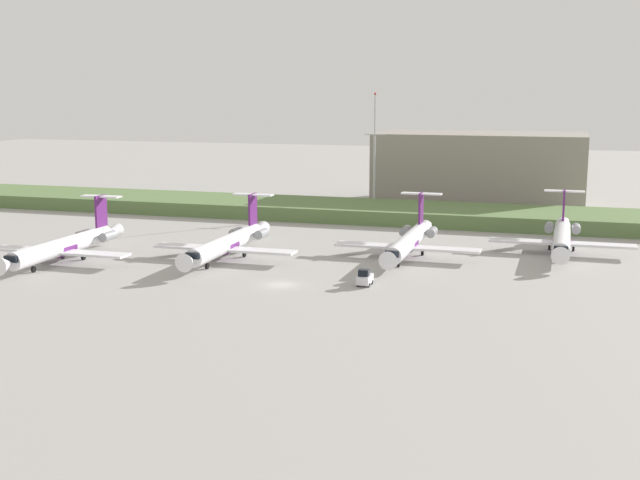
% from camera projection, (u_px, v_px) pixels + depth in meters
% --- Properties ---
extents(ground_plane, '(500.00, 500.00, 0.00)m').
position_uv_depth(ground_plane, '(340.00, 245.00, 138.57)').
color(ground_plane, '#9E9B96').
extents(grass_berm, '(320.00, 20.00, 2.83)m').
position_uv_depth(grass_berm, '(381.00, 212.00, 167.38)').
color(grass_berm, '#597542').
rests_on(grass_berm, ground).
extents(regional_jet_nearest, '(22.81, 31.00, 9.00)m').
position_uv_depth(regional_jet_nearest, '(65.00, 245.00, 125.09)').
color(regional_jet_nearest, white).
rests_on(regional_jet_nearest, ground).
extents(regional_jet_second, '(22.81, 31.00, 9.00)m').
position_uv_depth(regional_jet_second, '(228.00, 243.00, 127.31)').
color(regional_jet_second, white).
rests_on(regional_jet_second, ground).
extents(regional_jet_third, '(22.81, 31.00, 9.00)m').
position_uv_depth(regional_jet_third, '(409.00, 241.00, 128.59)').
color(regional_jet_third, white).
rests_on(regional_jet_third, ground).
extents(regional_jet_fourth, '(22.81, 31.00, 9.00)m').
position_uv_depth(regional_jet_fourth, '(562.00, 237.00, 132.04)').
color(regional_jet_fourth, white).
rests_on(regional_jet_fourth, ground).
extents(antenna_mast, '(4.40, 0.50, 25.56)m').
position_uv_depth(antenna_mast, '(374.00, 163.00, 175.29)').
color(antenna_mast, '#B2B2B7').
rests_on(antenna_mast, ground).
extents(distant_hangar, '(46.83, 24.37, 16.38)m').
position_uv_depth(distant_hangar, '(480.00, 169.00, 188.52)').
color(distant_hangar, gray).
rests_on(distant_hangar, ground).
extents(baggage_tug, '(1.72, 3.20, 2.30)m').
position_uv_depth(baggage_tug, '(365.00, 278.00, 109.92)').
color(baggage_tug, silver).
rests_on(baggage_tug, ground).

